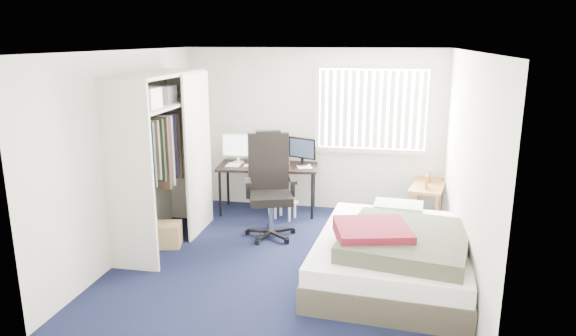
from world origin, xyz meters
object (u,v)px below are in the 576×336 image
(desk, at_px, (268,163))
(office_chair, at_px, (270,196))
(bed, at_px, (393,253))
(nightstand, at_px, (428,189))

(desk, height_order, office_chair, office_chair)
(desk, height_order, bed, desk)
(office_chair, xyz_separation_m, nightstand, (2.15, 0.81, -0.01))
(desk, distance_m, office_chair, 1.01)
(nightstand, relative_size, bed, 0.41)
(office_chair, bearing_deg, nightstand, 20.65)
(nightstand, bearing_deg, desk, 176.41)
(desk, bearing_deg, nightstand, -3.59)
(desk, relative_size, bed, 0.67)
(office_chair, bearing_deg, desk, 104.11)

